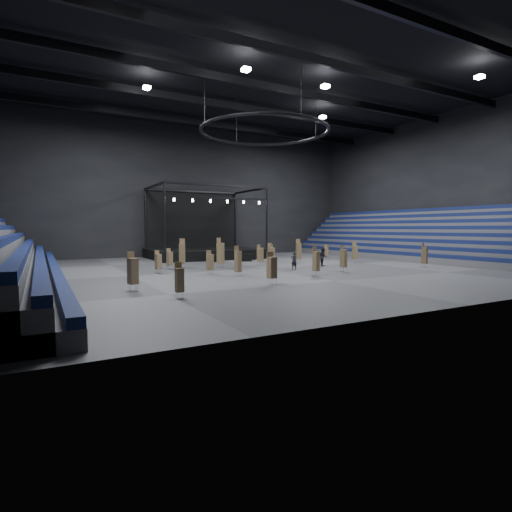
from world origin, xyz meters
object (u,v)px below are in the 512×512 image
chair_stack_12 (260,254)px  chair_stack_15 (326,252)px  chair_stack_4 (182,253)px  chair_stack_8 (238,261)px  flight_case_left (212,258)px  chair_stack_3 (316,261)px  chair_stack_10 (179,279)px  chair_stack_11 (170,258)px  chair_stack_6 (210,262)px  chair_stack_2 (355,252)px  stage (203,247)px  flight_case_mid (246,258)px  chair_stack_13 (220,253)px  chair_stack_7 (272,267)px  chair_stack_1 (158,261)px  chair_stack_9 (270,252)px  flight_case_right (251,257)px  chair_stack_17 (133,270)px  crew_member (323,257)px  chair_stack_14 (343,258)px  chair_stack_5 (424,255)px  man_center (294,261)px  chair_stack_16 (272,253)px  chair_stack_0 (299,251)px

chair_stack_12 → chair_stack_15: bearing=-11.6°
chair_stack_4 → chair_stack_8: (1.87, -8.55, -0.22)m
flight_case_left → chair_stack_3: 16.47m
chair_stack_10 → chair_stack_8: bearing=43.4°
chair_stack_4 → chair_stack_11: size_ratio=1.44×
chair_stack_11 → chair_stack_6: bearing=-87.1°
chair_stack_2 → chair_stack_15: (-0.43, 4.56, -0.23)m
stage → chair_stack_12: bearing=-85.3°
flight_case_mid → chair_stack_3: chair_stack_3 is taller
chair_stack_12 → chair_stack_13: chair_stack_13 is taller
flight_case_mid → chair_stack_3: bearing=-94.9°
flight_case_mid → chair_stack_6: (-8.79, -10.59, 0.65)m
chair_stack_8 → chair_stack_10: bearing=-146.7°
chair_stack_7 → chair_stack_1: bearing=110.0°
flight_case_mid → chair_stack_1: size_ratio=0.66×
chair_stack_8 → chair_stack_2: bearing=4.2°
chair_stack_1 → chair_stack_9: (14.74, 6.03, 0.10)m
stage → flight_case_right: size_ratio=12.53×
flight_case_right → chair_stack_6: chair_stack_6 is taller
chair_stack_17 → chair_stack_9: bearing=18.0°
chair_stack_11 → crew_member: bearing=-28.9°
chair_stack_14 → chair_stack_17: (-18.86, -2.30, 0.04)m
chair_stack_9 → crew_member: (2.09, -7.24, -0.23)m
chair_stack_3 → chair_stack_8: size_ratio=0.96×
flight_case_left → chair_stack_5: bearing=-46.3°
chair_stack_6 → man_center: bearing=-8.6°
flight_case_left → chair_stack_6: size_ratio=0.63×
flight_case_mid → chair_stack_16: bearing=-65.4°
chair_stack_6 → chair_stack_7: size_ratio=0.90×
chair_stack_9 → chair_stack_11: chair_stack_9 is taller
chair_stack_14 → chair_stack_11: bearing=130.0°
chair_stack_17 → crew_member: bearing=-0.4°
chair_stack_16 → flight_case_mid: bearing=108.0°
chair_stack_4 → chair_stack_13: chair_stack_13 is taller
stage → man_center: 18.48m
chair_stack_14 → chair_stack_15: bearing=42.4°
chair_stack_10 → chair_stack_13: size_ratio=0.68×
chair_stack_0 → chair_stack_10: chair_stack_0 is taller
chair_stack_4 → chair_stack_17: bearing=-95.4°
chair_stack_7 → chair_stack_13: bearing=77.5°
stage → chair_stack_10: stage is taller
chair_stack_5 → chair_stack_12: size_ratio=1.13×
flight_case_mid → chair_stack_4: chair_stack_4 is taller
chair_stack_14 → chair_stack_15: size_ratio=1.27×
chair_stack_4 → chair_stack_14: bearing=-15.3°
chair_stack_5 → crew_member: bearing=116.0°
chair_stack_0 → chair_stack_4: size_ratio=0.92×
chair_stack_2 → chair_stack_4: chair_stack_4 is taller
chair_stack_9 → chair_stack_8: bearing=-117.1°
flight_case_right → chair_stack_10: 27.26m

